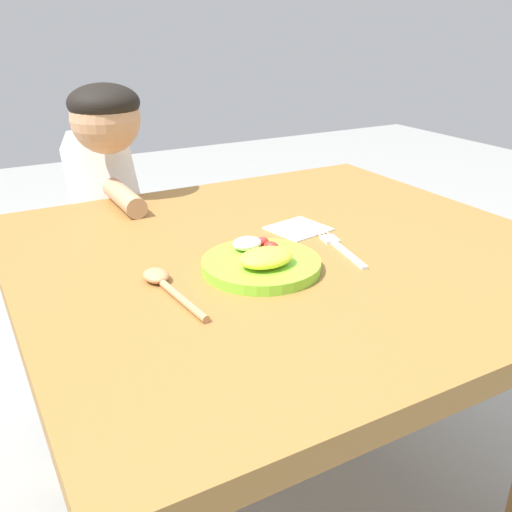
{
  "coord_description": "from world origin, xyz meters",
  "views": [
    {
      "loc": [
        -0.57,
        -0.89,
        1.14
      ],
      "look_at": [
        -0.11,
        -0.05,
        0.73
      ],
      "focal_mm": 39.36,
      "sensor_mm": 36.0,
      "label": 1
    }
  ],
  "objects_px": {
    "plate": "(261,262)",
    "person": "(109,238)",
    "spoon": "(165,284)",
    "fork": "(339,247)"
  },
  "relations": [
    {
      "from": "plate",
      "to": "person",
      "type": "relative_size",
      "value": 0.22
    },
    {
      "from": "fork",
      "to": "person",
      "type": "distance_m",
      "value": 0.75
    },
    {
      "from": "spoon",
      "to": "person",
      "type": "bearing_deg",
      "value": -11.15
    },
    {
      "from": "fork",
      "to": "spoon",
      "type": "xyz_separation_m",
      "value": [
        -0.37,
        0.0,
        0.01
      ]
    },
    {
      "from": "plate",
      "to": "spoon",
      "type": "xyz_separation_m",
      "value": [
        -0.18,
        0.01,
        -0.01
      ]
    },
    {
      "from": "plate",
      "to": "fork",
      "type": "xyz_separation_m",
      "value": [
        0.19,
        0.01,
        -0.01
      ]
    },
    {
      "from": "plate",
      "to": "person",
      "type": "height_order",
      "value": "person"
    },
    {
      "from": "plate",
      "to": "person",
      "type": "distance_m",
      "value": 0.71
    },
    {
      "from": "fork",
      "to": "plate",
      "type": "bearing_deg",
      "value": 105.37
    },
    {
      "from": "plate",
      "to": "person",
      "type": "bearing_deg",
      "value": 99.15
    }
  ]
}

